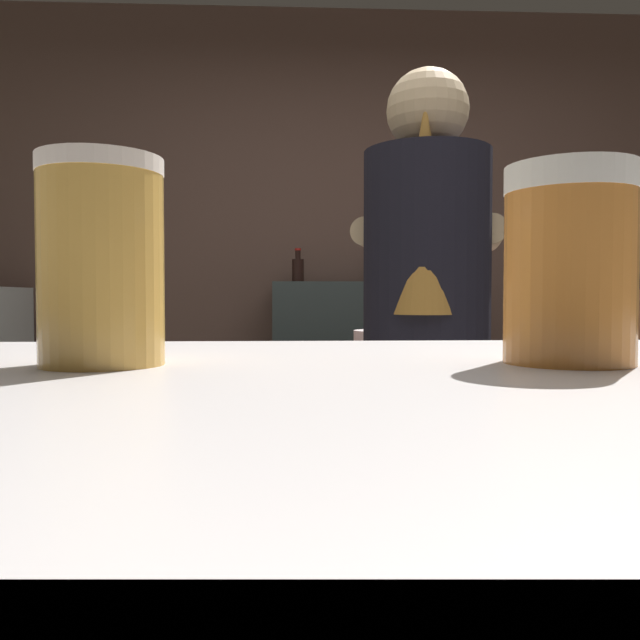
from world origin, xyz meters
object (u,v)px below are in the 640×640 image
bartender (426,337)px  bottle_olive_oil (381,266)px  bottle_soy (298,269)px  pint_glass_far (102,262)px  pint_glass_near (569,265)px  bottle_vinegar (411,268)px  bottle_hot_sauce (399,263)px  chefs_knife (483,348)px  knife_block (625,317)px  mixing_bowl (383,338)px

bartender → bottle_olive_oil: bartender is taller
bottle_soy → pint_glass_far: bearing=-93.2°
pint_glass_near → bottle_vinegar: bottle_vinegar is taller
bartender → bottle_vinegar: bearing=6.0°
bottle_hot_sauce → bottle_soy: bearing=172.3°
pint_glass_near → bottle_hot_sauce: (0.38, 2.86, 0.16)m
bottle_hot_sauce → pint_glass_far: bearing=-103.5°
pint_glass_far → bottle_hot_sauce: size_ratio=0.52×
pint_glass_near → bottle_olive_oil: size_ratio=0.58×
bottle_vinegar → chefs_knife: bearing=-89.9°
knife_block → bottle_vinegar: (-0.53, 1.19, 0.23)m
bottle_hot_sauce → bottle_vinegar: bearing=49.2°
bottle_vinegar → bottle_olive_oil: (-0.16, 0.00, 0.01)m
mixing_bowl → bottle_olive_oil: size_ratio=0.93×
bartender → bottle_soy: bearing=26.5°
knife_block → chefs_knife: (-0.53, -0.08, -0.10)m
bartender → knife_block: (0.81, 0.49, 0.04)m
knife_block → bottle_olive_oil: 1.39m
bartender → bottle_vinegar: bartender is taller
pint_glass_far → bartender: bearing=69.0°
bottle_olive_oil → bottle_hot_sauce: bearing=-49.7°
knife_block → mixing_bowl: knife_block is taller
pint_glass_far → bottle_hot_sauce: bottle_hot_sauce is taller
bartender → bottle_soy: (-0.32, 1.66, 0.25)m
mixing_bowl → bottle_vinegar: bottle_vinegar is taller
bartender → chefs_knife: bearing=-19.2°
bartender → pint_glass_near: size_ratio=13.07×
bottle_soy → bottle_vinegar: (0.60, 0.02, 0.01)m
mixing_bowl → bottle_hot_sauce: bottle_hot_sauce is taller
chefs_knife → pint_glass_near: bearing=-126.6°
pint_glass_far → bottle_vinegar: (0.77, 2.95, 0.13)m
mixing_bowl → chefs_knife: (0.32, -0.12, -0.02)m
bottle_vinegar → bottle_olive_oil: size_ratio=0.89×
bartender → bottle_olive_oil: bearing=11.3°
knife_block → bottle_hot_sauce: bearing=119.2°
pint_glass_near → bottle_soy: bearing=92.8°
mixing_bowl → pint_glass_far: bearing=-104.0°
bartender → bottle_hot_sauce: size_ratio=6.57×
pint_glass_far → bottle_vinegar: bottle_vinegar is taller
bartender → bottle_soy: bartender is taller
knife_block → bottle_hot_sauce: (-0.61, 1.10, 0.25)m
chefs_knife → bottle_soy: bearing=94.6°
pint_glass_far → bottle_olive_oil: bottle_olive_oil is taller
bottle_vinegar → bottle_soy: bearing=-178.0°
bottle_vinegar → bottle_hot_sauce: size_ratio=0.78×
bartender → pint_glass_near: bearing=-172.6°
bartender → mixing_bowl: size_ratio=8.11×
mixing_bowl → bottle_olive_oil: bearing=82.1°
mixing_bowl → bottle_soy: size_ratio=1.19×
chefs_knife → pint_glass_far: 1.86m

